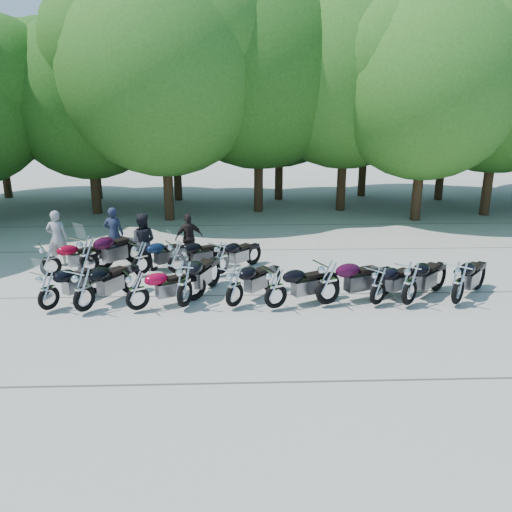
{
  "coord_description": "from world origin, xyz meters",
  "views": [
    {
      "loc": [
        -0.45,
        -11.09,
        4.8
      ],
      "look_at": [
        0.0,
        1.5,
        1.1
      ],
      "focal_mm": 35.0,
      "sensor_mm": 36.0,
      "label": 1
    }
  ],
  "objects_px": {
    "motorcycle_9": "(459,282)",
    "rider_0": "(57,238)",
    "motorcycle_6": "(328,281)",
    "motorcycle_14": "(221,257)",
    "motorcycle_2": "(137,290)",
    "motorcycle_13": "(177,256)",
    "motorcycle_1": "(83,289)",
    "motorcycle_3": "(184,283)",
    "motorcycle_11": "(88,255)",
    "motorcycle_0": "(48,289)",
    "motorcycle_4": "(234,286)",
    "motorcycle_10": "(50,259)",
    "motorcycle_8": "(410,282)",
    "rider_2": "(189,238)",
    "rider_1": "(142,242)",
    "motorcycle_7": "(378,285)",
    "rider_3": "(114,234)",
    "motorcycle_12": "(141,257)",
    "motorcycle_5": "(276,287)"
  },
  "relations": [
    {
      "from": "motorcycle_9",
      "to": "rider_0",
      "type": "xyz_separation_m",
      "value": [
        -11.28,
        3.91,
        0.24
      ]
    },
    {
      "from": "motorcycle_6",
      "to": "motorcycle_14",
      "type": "xyz_separation_m",
      "value": [
        -2.76,
        2.55,
        -0.1
      ]
    },
    {
      "from": "motorcycle_2",
      "to": "motorcycle_13",
      "type": "height_order",
      "value": "motorcycle_13"
    },
    {
      "from": "motorcycle_1",
      "to": "motorcycle_14",
      "type": "height_order",
      "value": "motorcycle_1"
    },
    {
      "from": "motorcycle_3",
      "to": "motorcycle_11",
      "type": "relative_size",
      "value": 0.97
    },
    {
      "from": "motorcycle_0",
      "to": "motorcycle_4",
      "type": "bearing_deg",
      "value": -147.82
    },
    {
      "from": "motorcycle_9",
      "to": "rider_0",
      "type": "distance_m",
      "value": 11.94
    },
    {
      "from": "motorcycle_13",
      "to": "motorcycle_4",
      "type": "bearing_deg",
      "value": -176.09
    },
    {
      "from": "rider_0",
      "to": "motorcycle_13",
      "type": "bearing_deg",
      "value": 160.46
    },
    {
      "from": "motorcycle_0",
      "to": "rider_0",
      "type": "xyz_separation_m",
      "value": [
        -1.08,
        3.91,
        0.29
      ]
    },
    {
      "from": "motorcycle_10",
      "to": "motorcycle_13",
      "type": "relative_size",
      "value": 1.01
    },
    {
      "from": "motorcycle_6",
      "to": "motorcycle_8",
      "type": "xyz_separation_m",
      "value": [
        2.04,
        -0.1,
        -0.02
      ]
    },
    {
      "from": "motorcycle_13",
      "to": "rider_2",
      "type": "relative_size",
      "value": 1.33
    },
    {
      "from": "motorcycle_8",
      "to": "rider_1",
      "type": "bearing_deg",
      "value": 20.29
    },
    {
      "from": "motorcycle_10",
      "to": "motorcycle_6",
      "type": "bearing_deg",
      "value": -138.0
    },
    {
      "from": "motorcycle_1",
      "to": "motorcycle_9",
      "type": "height_order",
      "value": "motorcycle_9"
    },
    {
      "from": "motorcycle_6",
      "to": "motorcycle_7",
      "type": "relative_size",
      "value": 1.16
    },
    {
      "from": "motorcycle_8",
      "to": "motorcycle_9",
      "type": "height_order",
      "value": "motorcycle_8"
    },
    {
      "from": "motorcycle_10",
      "to": "motorcycle_11",
      "type": "relative_size",
      "value": 0.83
    },
    {
      "from": "motorcycle_11",
      "to": "motorcycle_13",
      "type": "bearing_deg",
      "value": -139.74
    },
    {
      "from": "motorcycle_1",
      "to": "rider_3",
      "type": "height_order",
      "value": "rider_3"
    },
    {
      "from": "motorcycle_12",
      "to": "rider_1",
      "type": "relative_size",
      "value": 1.18
    },
    {
      "from": "motorcycle_0",
      "to": "motorcycle_6",
      "type": "xyz_separation_m",
      "value": [
        6.91,
        0.08,
        0.08
      ]
    },
    {
      "from": "motorcycle_10",
      "to": "motorcycle_13",
      "type": "height_order",
      "value": "motorcycle_10"
    },
    {
      "from": "motorcycle_8",
      "to": "motorcycle_10",
      "type": "distance_m",
      "value": 10.17
    },
    {
      "from": "motorcycle_0",
      "to": "motorcycle_13",
      "type": "height_order",
      "value": "motorcycle_0"
    },
    {
      "from": "motorcycle_13",
      "to": "motorcycle_9",
      "type": "bearing_deg",
      "value": -139.21
    },
    {
      "from": "rider_2",
      "to": "rider_3",
      "type": "distance_m",
      "value": 2.52
    },
    {
      "from": "motorcycle_7",
      "to": "rider_2",
      "type": "distance_m",
      "value": 6.58
    },
    {
      "from": "motorcycle_9",
      "to": "rider_2",
      "type": "xyz_separation_m",
      "value": [
        -7.13,
        4.18,
        0.14
      ]
    },
    {
      "from": "motorcycle_5",
      "to": "motorcycle_6",
      "type": "distance_m",
      "value": 1.35
    },
    {
      "from": "rider_3",
      "to": "motorcycle_6",
      "type": "bearing_deg",
      "value": 149.6
    },
    {
      "from": "motorcycle_5",
      "to": "rider_3",
      "type": "distance_m",
      "value": 6.83
    },
    {
      "from": "motorcycle_5",
      "to": "rider_1",
      "type": "xyz_separation_m",
      "value": [
        -3.87,
        3.47,
        0.28
      ]
    },
    {
      "from": "motorcycle_14",
      "to": "rider_2",
      "type": "bearing_deg",
      "value": -13.16
    },
    {
      "from": "motorcycle_10",
      "to": "motorcycle_4",
      "type": "bearing_deg",
      "value": -145.34
    },
    {
      "from": "motorcycle_1",
      "to": "motorcycle_10",
      "type": "relative_size",
      "value": 1.08
    },
    {
      "from": "motorcycle_10",
      "to": "motorcycle_11",
      "type": "bearing_deg",
      "value": -121.76
    },
    {
      "from": "motorcycle_0",
      "to": "motorcycle_4",
      "type": "relative_size",
      "value": 0.98
    },
    {
      "from": "motorcycle_3",
      "to": "motorcycle_9",
      "type": "relative_size",
      "value": 1.07
    },
    {
      "from": "motorcycle_14",
      "to": "rider_1",
      "type": "distance_m",
      "value": 2.56
    },
    {
      "from": "motorcycle_8",
      "to": "motorcycle_12",
      "type": "distance_m",
      "value": 7.67
    },
    {
      "from": "motorcycle_2",
      "to": "motorcycle_7",
      "type": "bearing_deg",
      "value": -118.41
    },
    {
      "from": "motorcycle_2",
      "to": "motorcycle_9",
      "type": "height_order",
      "value": "motorcycle_9"
    },
    {
      "from": "motorcycle_2",
      "to": "rider_1",
      "type": "xyz_separation_m",
      "value": [
        -0.48,
        3.45,
        0.31
      ]
    },
    {
      "from": "motorcycle_3",
      "to": "motorcycle_13",
      "type": "distance_m",
      "value": 2.76
    },
    {
      "from": "motorcycle_5",
      "to": "rider_1",
      "type": "bearing_deg",
      "value": 21.53
    },
    {
      "from": "rider_1",
      "to": "rider_2",
      "type": "distance_m",
      "value": 1.6
    },
    {
      "from": "motorcycle_5",
      "to": "motorcycle_12",
      "type": "relative_size",
      "value": 1.04
    },
    {
      "from": "motorcycle_13",
      "to": "motorcycle_8",
      "type": "bearing_deg",
      "value": -143.12
    }
  ]
}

